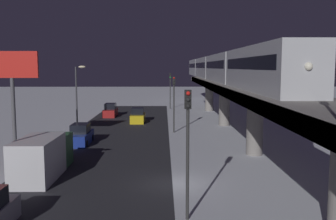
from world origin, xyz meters
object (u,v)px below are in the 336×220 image
traffic_light_near (188,136)px  traffic_light_mid (174,96)px  subway_train (215,67)px  sedan_red (110,111)px  sedan_blue (81,136)px  delivery_van (43,156)px  sedan_yellow (138,116)px  traffic_light_far (170,85)px  commercial_billboard (12,74)px

traffic_light_near → traffic_light_mid: same height
subway_train → sedan_red: subway_train is taller
sedan_blue → delivery_van: delivery_van is taller
sedan_yellow → traffic_light_far: size_ratio=0.70×
sedan_red → traffic_light_mid: bearing=122.6°
subway_train → sedan_yellow: 14.47m
traffic_light_far → subway_train: bearing=122.5°
traffic_light_far → commercial_billboard: size_ratio=0.72×
delivery_van → traffic_light_mid: traffic_light_mid is taller
sedan_yellow → subway_train: bearing=28.4°
traffic_light_mid → traffic_light_far: size_ratio=1.00×
commercial_billboard → sedan_blue: bearing=-159.9°
commercial_billboard → delivery_van: bearing=121.5°
subway_train → traffic_light_far: bearing=-57.5°
subway_train → traffic_light_mid: subway_train is taller
traffic_light_mid → commercial_billboard: size_ratio=0.72×
sedan_red → traffic_light_mid: 17.62m
subway_train → delivery_van: 35.97m
subway_train → sedan_yellow: subway_train is taller
sedan_red → traffic_light_far: traffic_light_far is taller
sedan_yellow → commercial_billboard: 20.43m
sedan_red → traffic_light_near: (-9.30, 39.42, 3.40)m
sedan_yellow → commercial_billboard: bearing=-121.5°
sedan_blue → traffic_light_mid: bearing=-146.1°
sedan_red → traffic_light_far: (-9.30, -10.29, 3.40)m
traffic_light_near → traffic_light_far: bearing=-90.0°
subway_train → traffic_light_mid: bearing=65.4°
sedan_blue → sedan_red: size_ratio=1.00×
sedan_red → traffic_light_far: size_ratio=0.74×
traffic_light_far → commercial_billboard: (14.90, 33.15, 2.63)m
traffic_light_mid → sedan_red: bearing=-57.4°
sedan_yellow → commercial_billboard: (10.20, 16.64, 6.03)m
traffic_light_mid → traffic_light_far: 24.86m
sedan_red → traffic_light_mid: traffic_light_mid is taller
delivery_van → traffic_light_far: bearing=-102.8°
sedan_yellow → traffic_light_far: 17.50m
traffic_light_near → traffic_light_far: size_ratio=1.00×
delivery_van → commercial_billboard: 11.70m
subway_train → sedan_red: 17.24m
subway_train → traffic_light_near: 40.00m
subway_train → traffic_light_near: bearing=80.5°
sedan_red → delivery_van: size_ratio=0.64×
commercial_billboard → sedan_yellow: bearing=-121.5°
sedan_blue → subway_train: bearing=-127.5°
sedan_yellow → traffic_light_mid: bearing=-60.6°
sedan_red → sedan_blue: bearing=90.0°
sedan_blue → delivery_van: size_ratio=0.64×
commercial_billboard → subway_train: bearing=-133.4°
subway_train → sedan_blue: size_ratio=15.68×
sedan_blue → delivery_van: bearing=88.9°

